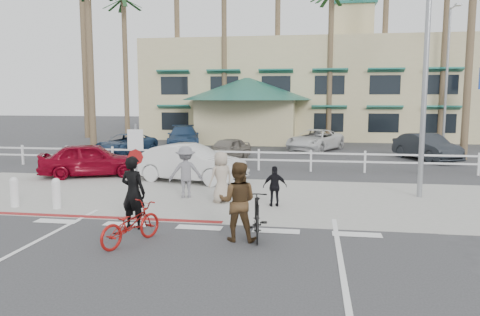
% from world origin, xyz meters
% --- Properties ---
extents(ground, '(140.00, 140.00, 0.00)m').
position_xyz_m(ground, '(0.00, 0.00, 0.00)').
color(ground, '#333335').
extents(bike_path, '(12.00, 16.00, 0.01)m').
position_xyz_m(bike_path, '(0.00, -2.00, 0.00)').
color(bike_path, '#333335').
rests_on(bike_path, ground).
extents(sidewalk_plaza, '(22.00, 7.00, 0.01)m').
position_xyz_m(sidewalk_plaza, '(0.00, 4.50, 0.01)').
color(sidewalk_plaza, gray).
rests_on(sidewalk_plaza, ground).
extents(cross_street, '(40.00, 5.00, 0.01)m').
position_xyz_m(cross_street, '(0.00, 8.50, 0.00)').
color(cross_street, '#333335').
rests_on(cross_street, ground).
extents(parking_lot, '(50.00, 16.00, 0.01)m').
position_xyz_m(parking_lot, '(0.00, 18.00, 0.00)').
color(parking_lot, '#333335').
rests_on(parking_lot, ground).
extents(curb_red, '(7.00, 0.25, 0.02)m').
position_xyz_m(curb_red, '(-3.00, 1.20, 0.01)').
color(curb_red, maroon).
rests_on(curb_red, ground).
extents(rail_fence, '(29.40, 0.16, 1.00)m').
position_xyz_m(rail_fence, '(0.50, 10.50, 0.50)').
color(rail_fence, silver).
rests_on(rail_fence, ground).
extents(building, '(28.00, 16.00, 11.30)m').
position_xyz_m(building, '(2.00, 31.00, 5.65)').
color(building, '#CDBF8C').
rests_on(building, ground).
extents(sign_post, '(0.50, 0.10, 2.90)m').
position_xyz_m(sign_post, '(-2.30, 2.20, 1.45)').
color(sign_post, gray).
rests_on(sign_post, ground).
extents(bollard_0, '(0.26, 0.26, 0.95)m').
position_xyz_m(bollard_0, '(-4.80, 2.00, 0.47)').
color(bollard_0, silver).
rests_on(bollard_0, ground).
extents(bollard_1, '(0.26, 0.26, 0.95)m').
position_xyz_m(bollard_1, '(-6.20, 2.00, 0.47)').
color(bollard_1, silver).
rests_on(bollard_1, ground).
extents(streetlight_0, '(0.60, 2.00, 9.00)m').
position_xyz_m(streetlight_0, '(6.50, 5.50, 4.50)').
color(streetlight_0, gray).
rests_on(streetlight_0, ground).
extents(streetlight_1, '(0.60, 2.00, 9.50)m').
position_xyz_m(streetlight_1, '(12.00, 24.00, 4.75)').
color(streetlight_1, gray).
rests_on(streetlight_1, ground).
extents(palm_0, '(4.00, 4.00, 15.00)m').
position_xyz_m(palm_0, '(-16.00, 26.00, 7.50)').
color(palm_0, black).
rests_on(palm_0, ground).
extents(palm_1, '(4.00, 4.00, 13.00)m').
position_xyz_m(palm_1, '(-12.00, 25.00, 6.50)').
color(palm_1, black).
rests_on(palm_1, ground).
extents(palm_2, '(4.00, 4.00, 16.00)m').
position_xyz_m(palm_2, '(-8.00, 26.00, 8.00)').
color(palm_2, black).
rests_on(palm_2, ground).
extents(palm_3, '(4.00, 4.00, 14.00)m').
position_xyz_m(palm_3, '(-4.00, 25.00, 7.00)').
color(palm_3, black).
rests_on(palm_3, ground).
extents(palm_4, '(4.00, 4.00, 15.00)m').
position_xyz_m(palm_4, '(0.00, 26.00, 7.50)').
color(palm_4, black).
rests_on(palm_4, ground).
extents(palm_5, '(4.00, 4.00, 13.00)m').
position_xyz_m(palm_5, '(4.00, 25.00, 6.50)').
color(palm_5, black).
rests_on(palm_5, ground).
extents(palm_6, '(4.00, 4.00, 17.00)m').
position_xyz_m(palm_6, '(8.00, 26.00, 8.50)').
color(palm_6, black).
rests_on(palm_6, ground).
extents(palm_7, '(4.00, 4.00, 14.00)m').
position_xyz_m(palm_7, '(12.00, 25.00, 7.00)').
color(palm_7, black).
rests_on(palm_7, ground).
extents(palm_10, '(4.00, 4.00, 12.00)m').
position_xyz_m(palm_10, '(-10.00, 15.00, 6.00)').
color(palm_10, black).
rests_on(palm_10, ground).
extents(palm_11, '(4.00, 4.00, 14.00)m').
position_xyz_m(palm_11, '(11.00, 16.00, 7.00)').
color(palm_11, black).
rests_on(palm_11, ground).
extents(bike_red, '(1.31, 1.90, 0.95)m').
position_xyz_m(bike_red, '(-1.24, -0.94, 0.47)').
color(bike_red, maroon).
rests_on(bike_red, ground).
extents(rider_red, '(0.78, 0.60, 1.89)m').
position_xyz_m(rider_red, '(-1.67, 0.33, 0.95)').
color(rider_red, black).
rests_on(rider_red, ground).
extents(bike_black, '(0.75, 1.85, 1.08)m').
position_xyz_m(bike_black, '(1.58, -0.01, 0.54)').
color(bike_black, black).
rests_on(bike_black, ground).
extents(rider_black, '(0.92, 0.72, 1.88)m').
position_xyz_m(rider_black, '(1.16, -0.28, 0.94)').
color(rider_black, '#442F1A').
rests_on(rider_black, ground).
extents(pedestrian_a, '(1.28, 0.97, 1.75)m').
position_xyz_m(pedestrian_a, '(-1.35, 4.19, 0.87)').
color(pedestrian_a, slate).
rests_on(pedestrian_a, ground).
extents(pedestrian_child, '(0.79, 0.45, 1.27)m').
position_xyz_m(pedestrian_child, '(1.74, 3.33, 0.64)').
color(pedestrian_child, black).
rests_on(pedestrian_child, ground).
extents(pedestrian_b, '(0.96, 0.94, 1.67)m').
position_xyz_m(pedestrian_b, '(-0.01, 3.60, 0.83)').
color(pedestrian_b, '#A1917F').
rests_on(pedestrian_b, ground).
extents(car_white_sedan, '(4.82, 2.62, 1.51)m').
position_xyz_m(car_white_sedan, '(-2.01, 7.17, 0.75)').
color(car_white_sedan, silver).
rests_on(car_white_sedan, ground).
extents(car_red_compact, '(4.61, 3.18, 1.46)m').
position_xyz_m(car_red_compact, '(-6.50, 7.72, 0.73)').
color(car_red_compact, maroon).
rests_on(car_red_compact, ground).
extents(lot_car_0, '(2.93, 4.75, 1.23)m').
position_xyz_m(lot_car_0, '(-8.12, 15.33, 0.61)').
color(lot_car_0, '#1A2F4C').
rests_on(lot_car_0, ground).
extents(lot_car_2, '(2.52, 3.83, 1.21)m').
position_xyz_m(lot_car_2, '(-1.70, 13.66, 0.61)').
color(lot_car_2, '#6C655C').
rests_on(lot_car_2, ground).
extents(lot_car_3, '(3.09, 4.60, 1.43)m').
position_xyz_m(lot_car_3, '(8.93, 15.44, 0.72)').
color(lot_car_3, black).
rests_on(lot_car_3, ground).
extents(lot_car_4, '(3.28, 5.41, 1.47)m').
position_xyz_m(lot_car_4, '(-5.76, 19.48, 0.73)').
color(lot_car_4, navy).
rests_on(lot_car_4, ground).
extents(lot_car_5, '(4.09, 5.37, 1.36)m').
position_xyz_m(lot_car_5, '(3.00, 19.12, 0.68)').
color(lot_car_5, silver).
rests_on(lot_car_5, ground).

